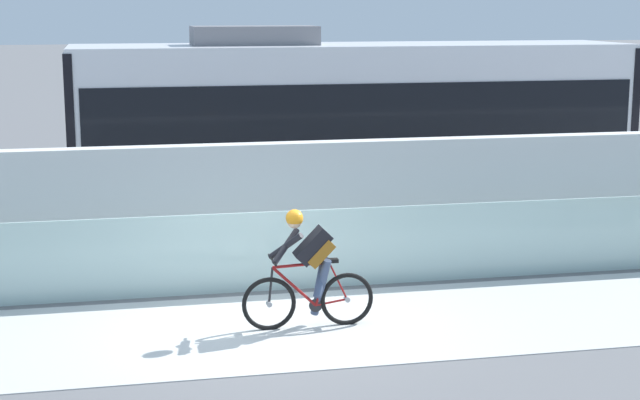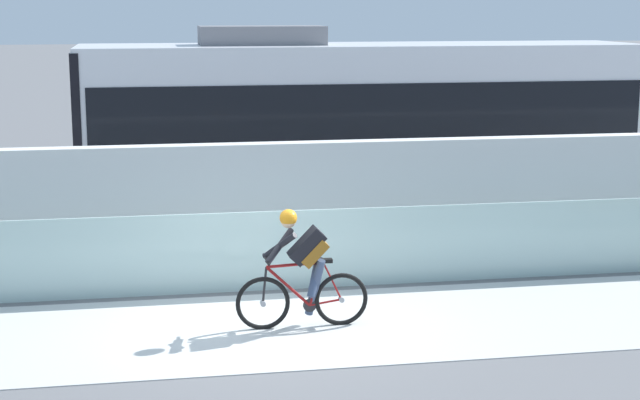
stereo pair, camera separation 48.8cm
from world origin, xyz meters
name	(u,v)px [view 1 (the left image)]	position (x,y,z in m)	size (l,w,h in m)	color
ground_plane	(272,330)	(0.00, 0.00, 0.00)	(200.00, 200.00, 0.00)	slate
bike_path_deck	(272,330)	(0.00, 0.00, 0.01)	(32.00, 3.20, 0.01)	silver
glass_parapet	(251,252)	(0.00, 1.85, 0.60)	(32.00, 0.05, 1.20)	silver
concrete_barrier_wall	(236,203)	(0.00, 3.65, 0.99)	(32.00, 0.36, 1.98)	white
tram_rail_near	(220,229)	(0.00, 6.13, 0.00)	(32.00, 0.08, 0.01)	#595654
tram_rail_far	(212,214)	(0.00, 7.57, 0.00)	(32.00, 0.08, 0.01)	#595654
tram	(353,123)	(2.77, 6.85, 1.89)	(11.06, 2.54, 3.81)	silver
cyclist_on_bike	(309,271)	(0.50, 0.00, 0.78)	(1.77, 0.58, 1.61)	black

